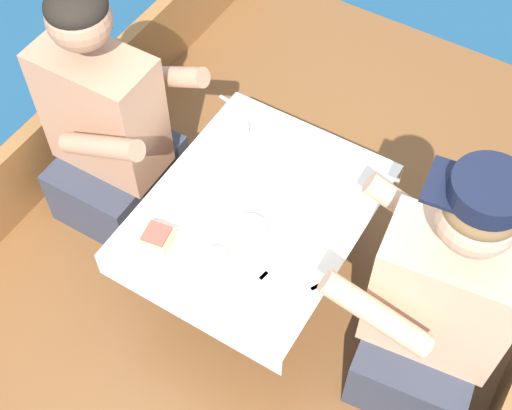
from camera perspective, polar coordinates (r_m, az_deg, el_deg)
name	(u,v)px	position (r m, az deg, el deg)	size (l,w,h in m)	color
ground_plane	(252,317)	(2.89, -0.31, -8.97)	(60.00, 60.00, 0.00)	navy
boat_deck	(252,301)	(2.76, -0.32, -7.65)	(1.95, 3.21, 0.28)	brown
gunwale_port	(45,152)	(2.90, -16.51, 4.12)	(0.06, 3.21, 0.33)	#936033
gunwale_starboard	(512,395)	(2.42, 19.78, -14.10)	(0.06, 3.21, 0.33)	#936033
cockpit_table	(256,217)	(2.32, 0.00, -0.93)	(0.67, 0.82, 0.43)	#B2B2B7
person_port	(108,131)	(2.58, -11.73, 5.83)	(0.53, 0.44, 1.00)	#333847
person_starboard	(436,308)	(2.19, 14.18, -7.97)	(0.56, 0.49, 1.03)	#333847
plate_sandwich	(158,242)	(2.23, -7.83, -2.94)	(0.22, 0.22, 0.01)	white
plate_bread	(212,206)	(2.29, -3.51, -0.10)	(0.17, 0.17, 0.01)	white
sandwich	(157,237)	(2.21, -7.91, -2.56)	(0.10, 0.10, 0.05)	#E0BC7F
bowl_port_near	(277,171)	(2.35, 1.73, 2.76)	(0.15, 0.15, 0.04)	white
bowl_starboard_near	(249,232)	(2.21, -0.57, -2.21)	(0.12, 0.12, 0.04)	white
bowl_center_far	(324,181)	(2.33, 5.47, 1.90)	(0.14, 0.14, 0.04)	white
bowl_port_far	(314,224)	(2.23, 4.68, -1.52)	(0.12, 0.12, 0.04)	white
coffee_cup_port	(238,132)	(2.45, -1.46, 5.87)	(0.11, 0.08, 0.06)	white
coffee_cup_starboard	(298,136)	(2.44, 3.39, 5.52)	(0.11, 0.08, 0.06)	white
tin_can	(216,260)	(2.15, -3.18, -4.43)	(0.07, 0.07, 0.05)	silver
utensil_fork_starboard	(253,287)	(2.13, -0.28, -6.56)	(0.05, 0.17, 0.00)	silver
utensil_fork_port	(301,295)	(2.12, 3.65, -7.17)	(0.10, 0.16, 0.00)	silver
utensil_knife_port	(267,321)	(2.08, 0.86, -9.30)	(0.08, 0.16, 0.00)	silver
utensil_knife_starboard	(238,107)	(2.57, -1.45, 7.85)	(0.17, 0.03, 0.00)	silver
utensil_spoon_port	(203,288)	(2.13, -4.25, -6.64)	(0.04, 0.17, 0.01)	silver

